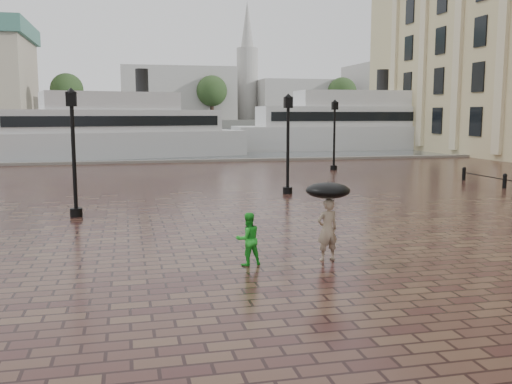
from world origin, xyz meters
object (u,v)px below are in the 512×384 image
at_px(street_lamps, 181,140).
at_px(adult_pedestrian, 327,230).
at_px(ferry_far, 354,125).
at_px(ferry_near, 112,131).
at_px(child_pedestrian, 248,239).

bearing_deg(street_lamps, adult_pedestrian, -82.02).
height_order(adult_pedestrian, ferry_far, ferry_far).
xyz_separation_m(street_lamps, ferry_far, (20.36, 26.89, 0.12)).
bearing_deg(ferry_far, ferry_near, -164.45).
relative_size(street_lamps, ferry_far, 0.86).
height_order(adult_pedestrian, ferry_near, ferry_near).
height_order(ferry_near, ferry_far, ferry_far).
bearing_deg(adult_pedestrian, ferry_near, -91.03).
xyz_separation_m(adult_pedestrian, ferry_far, (18.22, 42.19, 1.66)).
relative_size(adult_pedestrian, child_pedestrian, 1.21).
distance_m(adult_pedestrian, ferry_near, 36.46).
relative_size(child_pedestrian, ferry_far, 0.05).
bearing_deg(adult_pedestrian, ferry_far, -123.81).
distance_m(street_lamps, child_pedestrian, 15.40).
bearing_deg(adult_pedestrian, child_pedestrian, -10.34).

